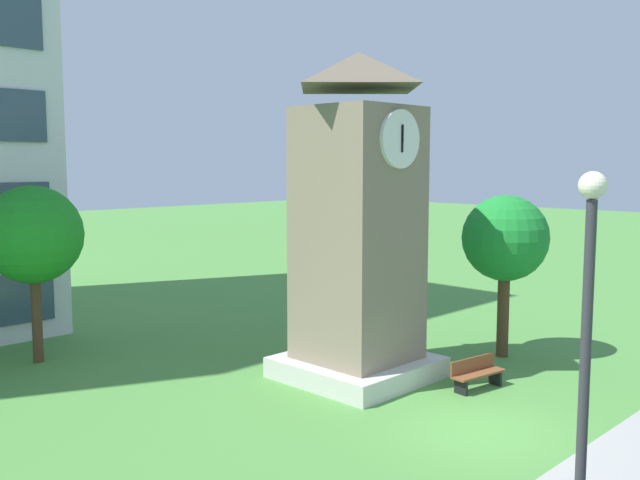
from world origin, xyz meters
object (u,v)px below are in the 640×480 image
at_px(street_lamp, 585,357).
at_px(tree_near_tower, 505,240).
at_px(clock_tower, 358,237).
at_px(tree_by_building, 33,235).
at_px(park_bench, 477,373).

xyz_separation_m(street_lamp, tree_near_tower, (11.51, 7.76, 0.04)).
relative_size(clock_tower, tree_by_building, 1.67).
height_order(park_bench, tree_near_tower, tree_near_tower).
distance_m(clock_tower, street_lamp, 11.62).
xyz_separation_m(clock_tower, tree_near_tower, (5.07, -1.91, -0.33)).
bearing_deg(tree_near_tower, street_lamp, -146.00).
bearing_deg(tree_by_building, tree_near_tower, -42.74).
bearing_deg(clock_tower, park_bench, -63.67).
bearing_deg(tree_by_building, street_lamp, -91.31).
xyz_separation_m(park_bench, tree_by_building, (-7.58, 11.48, 3.63)).
bearing_deg(tree_by_building, park_bench, -56.57).
relative_size(clock_tower, street_lamp, 1.52).
bearing_deg(street_lamp, tree_near_tower, 34.00).
height_order(street_lamp, tree_by_building, street_lamp).
height_order(clock_tower, tree_by_building, clock_tower).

